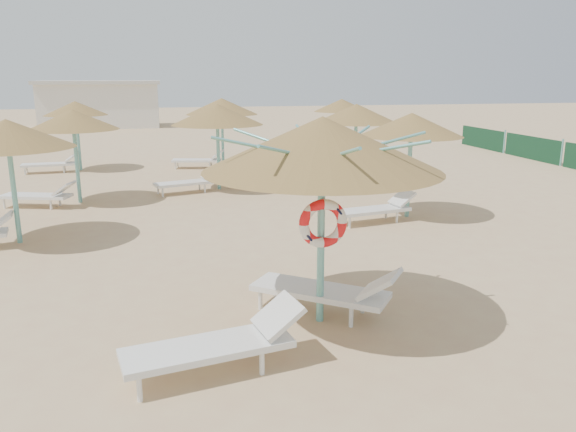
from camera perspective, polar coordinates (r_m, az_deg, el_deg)
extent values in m
plane|color=tan|center=(8.64, 0.62, -10.39)|extent=(120.00, 120.00, 0.00)
cylinder|color=#69B6B0|center=(8.15, 3.36, -2.39)|extent=(0.11, 0.11, 2.54)
cone|color=olive|center=(7.87, 3.51, 7.32)|extent=(3.39, 3.39, 0.76)
cylinder|color=#69B6B0|center=(7.91, 3.48, 5.42)|extent=(0.20, 0.20, 0.12)
cylinder|color=#69B6B0|center=(8.13, 8.83, 7.08)|extent=(1.53, 0.04, 0.38)
cylinder|color=#69B6B0|center=(8.57, 6.06, 7.52)|extent=(1.11, 1.11, 0.38)
cylinder|color=#69B6B0|center=(8.63, 2.07, 7.63)|extent=(0.04, 1.53, 0.38)
cylinder|color=#69B6B0|center=(8.28, -1.25, 7.37)|extent=(1.11, 1.11, 0.38)
cylinder|color=#69B6B0|center=(7.70, -2.12, 6.86)|extent=(1.53, 0.04, 0.38)
cylinder|color=#69B6B0|center=(7.21, 0.48, 6.38)|extent=(1.11, 1.11, 0.38)
cylinder|color=#69B6B0|center=(7.14, 5.23, 6.24)|extent=(0.04, 1.53, 0.38)
cylinder|color=#69B6B0|center=(7.54, 8.72, 6.55)|extent=(1.11, 1.11, 0.38)
torus|color=red|center=(7.99, 3.59, -0.77)|extent=(0.71, 0.15, 0.71)
cylinder|color=white|center=(6.81, -14.86, -16.62)|extent=(0.07, 0.07, 0.31)
cylinder|color=white|center=(7.29, -15.56, -14.52)|extent=(0.07, 0.07, 0.31)
cylinder|color=white|center=(7.12, -2.67, -14.70)|extent=(0.07, 0.07, 0.31)
cylinder|color=white|center=(7.57, -4.18, -12.85)|extent=(0.07, 0.07, 0.31)
cube|color=white|center=(7.10, -8.16, -13.13)|extent=(2.17, 1.06, 0.09)
cube|color=white|center=(7.25, -1.03, -10.08)|extent=(0.64, 0.74, 0.40)
cylinder|color=white|center=(8.91, -2.83, -8.53)|extent=(0.07, 0.07, 0.31)
cylinder|color=white|center=(9.37, -1.24, -7.36)|extent=(0.07, 0.07, 0.31)
cylinder|color=white|center=(8.37, 6.43, -10.15)|extent=(0.07, 0.07, 0.31)
cylinder|color=white|center=(8.86, 7.59, -8.79)|extent=(0.07, 0.07, 0.31)
cube|color=white|center=(8.73, 3.23, -7.63)|extent=(2.09, 1.83, 0.09)
cube|color=white|center=(8.35, 9.31, -6.85)|extent=(0.83, 0.86, 0.40)
cylinder|color=#69B6B0|center=(13.48, -26.07, 2.25)|extent=(0.11, 0.11, 2.30)
cone|color=olive|center=(13.32, -26.65, 7.48)|extent=(2.73, 2.73, 0.61)
cylinder|color=#69B6B0|center=(13.34, -26.53, 6.45)|extent=(0.20, 0.20, 0.12)
cube|color=white|center=(13.43, -27.13, -0.50)|extent=(0.58, 0.67, 0.36)
cylinder|color=#69B6B0|center=(17.21, -20.66, 5.05)|extent=(0.11, 0.11, 2.30)
cone|color=olive|center=(17.08, -21.02, 9.14)|extent=(2.52, 2.52, 0.57)
cylinder|color=#69B6B0|center=(17.10, -20.95, 8.36)|extent=(0.20, 0.20, 0.12)
cylinder|color=white|center=(17.39, -26.86, 1.13)|extent=(0.06, 0.06, 0.28)
cylinder|color=white|center=(17.80, -26.02, 1.49)|extent=(0.06, 0.06, 0.28)
cylinder|color=white|center=(16.71, -22.95, 1.06)|extent=(0.06, 0.06, 0.28)
cylinder|color=white|center=(17.14, -22.17, 1.44)|extent=(0.06, 0.06, 0.28)
cube|color=white|center=(17.15, -24.23, 1.86)|extent=(2.00, 1.18, 0.08)
cube|color=white|center=(16.70, -21.78, 2.64)|extent=(0.65, 0.72, 0.36)
cylinder|color=#69B6B0|center=(23.28, -20.52, 7.19)|extent=(0.11, 0.11, 2.30)
cone|color=olive|center=(23.18, -20.78, 10.21)|extent=(2.37, 2.37, 0.53)
cylinder|color=#69B6B0|center=(23.20, -20.74, 9.64)|extent=(0.20, 0.20, 0.12)
cylinder|color=white|center=(23.05, -25.17, 4.15)|extent=(0.06, 0.06, 0.28)
cylinder|color=white|center=(23.54, -25.01, 4.34)|extent=(0.06, 0.06, 0.28)
cylinder|color=white|center=(22.89, -21.82, 4.42)|extent=(0.06, 0.06, 0.28)
cylinder|color=white|center=(23.39, -21.73, 4.61)|extent=(0.06, 0.06, 0.28)
cube|color=white|center=(23.17, -23.17, 4.84)|extent=(1.94, 0.77, 0.08)
cube|color=white|center=(23.06, -21.13, 5.60)|extent=(0.53, 0.64, 0.36)
cylinder|color=#69B6B0|center=(18.20, -7.09, 6.29)|extent=(0.11, 0.11, 2.30)
cone|color=olive|center=(18.07, -7.22, 10.21)|extent=(2.90, 2.90, 0.65)
cylinder|color=#69B6B0|center=(18.09, -7.19, 9.43)|extent=(0.20, 0.20, 0.12)
cylinder|color=white|center=(17.44, -12.61, 2.35)|extent=(0.06, 0.06, 0.28)
cylinder|color=white|center=(17.91, -13.06, 2.63)|extent=(0.06, 0.06, 0.28)
cylinder|color=white|center=(17.84, -8.45, 2.80)|extent=(0.06, 0.06, 0.28)
cylinder|color=white|center=(18.30, -8.99, 3.06)|extent=(0.06, 0.06, 0.28)
cube|color=white|center=(17.86, -10.40, 3.32)|extent=(2.00, 1.12, 0.08)
cube|color=white|center=(18.10, -7.88, 4.33)|extent=(0.63, 0.71, 0.36)
cylinder|color=white|center=(18.66, -6.28, 3.36)|extent=(0.06, 0.06, 0.28)
cylinder|color=white|center=(19.14, -6.04, 3.64)|extent=(0.06, 0.06, 0.28)
cylinder|color=white|center=(18.48, -2.15, 3.33)|extent=(0.06, 0.06, 0.28)
cylinder|color=white|center=(18.97, -2.00, 3.61)|extent=(0.06, 0.06, 0.28)
cube|color=white|center=(18.75, -3.76, 4.03)|extent=(2.00, 1.12, 0.08)
cube|color=white|center=(18.63, -1.16, 4.74)|extent=(0.63, 0.71, 0.36)
cylinder|color=#69B6B0|center=(23.02, -6.67, 7.91)|extent=(0.11, 0.11, 2.30)
cone|color=olive|center=(22.92, -6.76, 11.01)|extent=(2.86, 2.86, 0.64)
cylinder|color=#69B6B0|center=(22.93, -6.74, 10.40)|extent=(0.20, 0.20, 0.12)
cylinder|color=white|center=(22.56, -11.37, 5.02)|extent=(0.06, 0.06, 0.28)
cylinder|color=white|center=(23.04, -11.15, 5.21)|extent=(0.06, 0.06, 0.28)
cylinder|color=white|center=(22.34, -7.96, 5.07)|extent=(0.06, 0.06, 0.28)
cylinder|color=white|center=(22.84, -7.80, 5.27)|extent=(0.06, 0.06, 0.28)
cube|color=white|center=(22.64, -9.28, 5.60)|extent=(1.99, 1.00, 0.08)
cube|color=white|center=(22.49, -7.15, 6.24)|extent=(0.60, 0.69, 0.36)
cylinder|color=#69B6B0|center=(14.78, 12.18, 4.29)|extent=(0.11, 0.11, 2.30)
cone|color=olive|center=(14.62, 12.44, 9.07)|extent=(2.59, 2.59, 0.58)
cylinder|color=#69B6B0|center=(14.64, 12.39, 8.15)|extent=(0.20, 0.20, 0.12)
cylinder|color=white|center=(13.59, 6.27, -0.67)|extent=(0.06, 0.06, 0.28)
cylinder|color=white|center=(14.02, 5.28, -0.20)|extent=(0.06, 0.06, 0.28)
cylinder|color=white|center=(14.29, 11.00, -0.12)|extent=(0.06, 0.06, 0.28)
cylinder|color=white|center=(14.69, 9.92, 0.32)|extent=(0.06, 0.06, 0.28)
cube|color=white|center=(14.15, 8.63, 0.60)|extent=(1.98, 0.96, 0.08)
cube|color=white|center=(14.56, 11.52, 1.81)|extent=(0.59, 0.68, 0.36)
cylinder|color=#69B6B0|center=(18.75, 6.85, 6.52)|extent=(0.11, 0.11, 2.30)
cone|color=olive|center=(18.63, 6.96, 10.31)|extent=(2.71, 2.71, 0.61)
cylinder|color=#69B6B0|center=(18.65, 6.94, 9.57)|extent=(0.20, 0.20, 0.12)
cylinder|color=white|center=(17.70, 1.75, 2.86)|extent=(0.06, 0.06, 0.28)
cylinder|color=white|center=(18.17, 1.25, 3.15)|extent=(0.06, 0.06, 0.28)
cylinder|color=white|center=(18.17, 5.80, 3.08)|extent=(0.06, 0.06, 0.28)
cylinder|color=white|center=(18.62, 5.21, 3.37)|extent=(0.06, 0.06, 0.28)
cube|color=white|center=(18.17, 3.90, 3.70)|extent=(1.94, 0.75, 0.08)
cube|color=white|center=(18.44, 6.40, 4.55)|extent=(0.53, 0.63, 0.36)
cylinder|color=#69B6B0|center=(24.17, 5.41, 8.23)|extent=(0.11, 0.11, 2.30)
cone|color=olive|center=(24.07, 5.48, 11.14)|extent=(2.33, 2.33, 0.52)
cylinder|color=#69B6B0|center=(24.09, 5.47, 10.60)|extent=(0.20, 0.20, 0.12)
cylinder|color=white|center=(23.17, 1.32, 5.52)|extent=(0.06, 0.06, 0.28)
cylinder|color=white|center=(23.65, 1.06, 5.70)|extent=(0.06, 0.06, 0.28)
cylinder|color=white|center=(23.50, 4.55, 5.60)|extent=(0.06, 0.06, 0.28)
cylinder|color=white|center=(23.97, 4.23, 5.78)|extent=(0.06, 0.06, 0.28)
cube|color=white|center=(23.57, 3.10, 6.09)|extent=(1.91, 0.66, 0.08)
cube|color=white|center=(23.76, 5.11, 6.71)|extent=(0.50, 0.61, 0.36)
cylinder|color=white|center=(24.41, 6.02, 5.89)|extent=(0.06, 0.06, 0.28)
cylinder|color=white|center=(24.88, 5.63, 6.05)|extent=(0.06, 0.06, 0.28)
cylinder|color=white|center=(24.90, 8.96, 5.95)|extent=(0.06, 0.06, 0.28)
cylinder|color=white|center=(25.36, 8.53, 6.11)|extent=(0.06, 0.06, 0.28)
cube|color=white|center=(24.90, 7.58, 6.42)|extent=(1.91, 0.66, 0.08)
cube|color=white|center=(25.19, 9.41, 6.99)|extent=(0.50, 0.61, 0.36)
cube|color=silver|center=(42.91, -18.48, 10.58)|extent=(8.00, 4.00, 3.00)
cube|color=beige|center=(42.87, -18.65, 12.74)|extent=(8.40, 4.40, 0.25)
cube|color=#194D2A|center=(26.98, 23.55, 6.35)|extent=(0.08, 3.80, 1.00)
cylinder|color=#69B6B0|center=(25.48, 26.05, 5.82)|extent=(0.08, 0.08, 1.10)
cube|color=#194D2A|center=(30.29, 19.14, 7.46)|extent=(0.08, 3.80, 1.00)
cylinder|color=#69B6B0|center=(28.69, 21.12, 7.07)|extent=(0.08, 0.08, 1.10)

